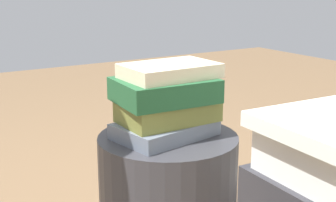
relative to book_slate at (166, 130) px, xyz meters
name	(u,v)px	position (x,y,z in m)	size (l,w,h in m)	color
book_slate	(166,130)	(0.00, 0.00, 0.00)	(0.26, 0.18, 0.04)	slate
book_olive	(170,111)	(-0.01, 0.00, 0.05)	(0.26, 0.16, 0.06)	olive
book_forest	(165,90)	(0.00, -0.01, 0.11)	(0.26, 0.19, 0.06)	#1E512D
book_cream	(170,71)	(-0.02, -0.01, 0.16)	(0.25, 0.16, 0.04)	beige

